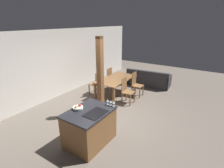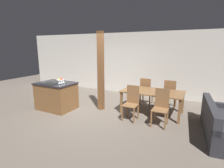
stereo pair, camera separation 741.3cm
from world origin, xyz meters
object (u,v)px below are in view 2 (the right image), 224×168
(dining_chair_near_left, at_px, (131,102))
(dining_chair_near_right, at_px, (161,107))
(wine_glass_middle, at_px, (62,82))
(dining_chair_far_right, at_px, (170,94))
(couch, at_px, (224,126))
(dining_chair_far_left, at_px, (146,91))
(wine_glass_near, at_px, (59,83))
(wine_glass_far, at_px, (64,82))
(timber_post, at_px, (101,72))
(fruit_bowl, at_px, (60,80))
(dining_table, at_px, (152,94))
(kitchen_island, at_px, (57,96))

(dining_chair_near_left, bearing_deg, dining_chair_near_right, 0.00)
(wine_glass_middle, relative_size, dining_chair_far_right, 0.14)
(couch, bearing_deg, dining_chair_far_left, 53.17)
(wine_glass_near, relative_size, wine_glass_far, 1.00)
(timber_post, bearing_deg, fruit_bowl, -165.74)
(wine_glass_middle, height_order, dining_chair_near_left, wine_glass_middle)
(fruit_bowl, relative_size, dining_chair_far_left, 0.26)
(timber_post, bearing_deg, dining_chair_far_left, 43.20)
(dining_table, relative_size, dining_chair_near_right, 1.87)
(dining_chair_far_left, distance_m, couch, 2.73)
(dining_chair_near_right, xyz_separation_m, dining_chair_far_right, (0.00, 1.46, 0.00))
(dining_chair_near_left, relative_size, dining_chair_far_right, 1.00)
(kitchen_island, xyz_separation_m, wine_glass_far, (0.54, -0.19, 0.57))
(dining_chair_far_left, height_order, timber_post, timber_post)
(fruit_bowl, xyz_separation_m, dining_chair_far_left, (2.65, 1.50, -0.44))
(dining_chair_near_right, height_order, dining_chair_far_right, same)
(dining_chair_near_left, distance_m, couch, 2.34)
(dining_table, distance_m, dining_chair_near_left, 0.85)
(couch, bearing_deg, fruit_bowl, 85.57)
(wine_glass_far, height_order, couch, wine_glass_far)
(wine_glass_far, relative_size, dining_chair_far_right, 0.14)
(dining_table, relative_size, timber_post, 0.73)
(dining_chair_far_left, bearing_deg, timber_post, 43.20)
(couch, relative_size, timber_post, 0.82)
(dining_chair_near_left, distance_m, dining_chair_near_right, 0.84)
(wine_glass_far, relative_size, dining_chair_near_right, 0.14)
(dining_chair_near_left, distance_m, dining_chair_far_left, 1.46)
(fruit_bowl, distance_m, timber_post, 1.52)
(wine_glass_near, height_order, timber_post, timber_post)
(kitchen_island, height_order, timber_post, timber_post)
(wine_glass_middle, distance_m, dining_chair_far_right, 3.60)
(dining_table, xyz_separation_m, timber_post, (-1.63, -0.41, 0.64))
(fruit_bowl, distance_m, dining_chair_far_right, 3.82)
(dining_table, xyz_separation_m, dining_chair_near_left, (-0.42, -0.73, -0.13))
(dining_chair_far_left, xyz_separation_m, dining_chair_far_right, (0.84, 0.00, 0.00))
(couch, bearing_deg, wine_glass_near, 94.45)
(dining_chair_far_left, relative_size, couch, 0.47)
(kitchen_island, height_order, fruit_bowl, fruit_bowl)
(dining_chair_far_right, relative_size, timber_post, 0.39)
(dining_chair_near_right, relative_size, dining_chair_far_right, 1.00)
(fruit_bowl, distance_m, dining_chair_far_left, 3.08)
(kitchen_island, bearing_deg, fruit_bowl, 102.17)
(fruit_bowl, bearing_deg, dining_chair_near_left, 1.00)
(fruit_bowl, relative_size, couch, 0.13)
(dining_chair_near_right, bearing_deg, dining_table, 119.97)
(dining_table, relative_size, dining_chair_far_right, 1.87)
(dining_chair_far_left, bearing_deg, wine_glass_near, 46.79)
(fruit_bowl, distance_m, dining_chair_near_right, 3.52)
(wine_glass_middle, bearing_deg, wine_glass_near, -90.00)
(kitchen_island, relative_size, dining_chair_far_left, 1.23)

